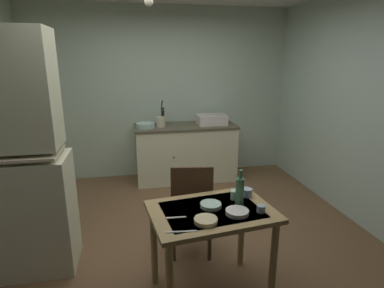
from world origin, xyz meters
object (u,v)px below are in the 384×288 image
(dining_table, at_px, (211,224))
(mixing_bowl_counter, at_px, (146,125))
(glass_bottle, at_px, (240,191))
(mug_dark, at_px, (247,193))
(hutch_cabinet, at_px, (9,166))
(hand_pump, at_px, (163,115))
(serving_bowl_wide, at_px, (237,212))
(sink_basin, at_px, (212,119))
(chair_far_side, at_px, (191,208))

(dining_table, bearing_deg, mixing_bowl_counter, 98.28)
(glass_bottle, bearing_deg, mug_dark, 49.35)
(hutch_cabinet, relative_size, hand_pump, 5.43)
(serving_bowl_wide, xyz_separation_m, glass_bottle, (0.06, 0.13, 0.10))
(hutch_cabinet, bearing_deg, serving_bowl_wide, -23.28)
(sink_basin, relative_size, dining_table, 0.44)
(serving_bowl_wide, height_order, glass_bottle, glass_bottle)
(hutch_cabinet, height_order, mixing_bowl_counter, hutch_cabinet)
(hutch_cabinet, bearing_deg, mug_dark, -13.99)
(hutch_cabinet, relative_size, sink_basin, 4.81)
(hand_pump, height_order, glass_bottle, hand_pump)
(dining_table, xyz_separation_m, glass_bottle, (0.23, 0.03, 0.25))
(dining_table, relative_size, chair_far_side, 1.06)
(mug_dark, bearing_deg, glass_bottle, -130.65)
(dining_table, height_order, chair_far_side, chair_far_side)
(hutch_cabinet, relative_size, chair_far_side, 2.22)
(dining_table, distance_m, serving_bowl_wide, 0.24)
(chair_far_side, bearing_deg, glass_bottle, -61.43)
(mug_dark, bearing_deg, mixing_bowl_counter, 107.09)
(hutch_cabinet, relative_size, mug_dark, 25.31)
(glass_bottle, bearing_deg, hutch_cabinet, 161.11)
(hutch_cabinet, xyz_separation_m, sink_basin, (2.27, 1.89, -0.04))
(mixing_bowl_counter, relative_size, serving_bowl_wide, 1.59)
(mixing_bowl_counter, height_order, chair_far_side, chair_far_side)
(hand_pump, bearing_deg, dining_table, -87.90)
(sink_basin, bearing_deg, hand_pump, 176.59)
(hutch_cabinet, bearing_deg, glass_bottle, -18.89)
(dining_table, relative_size, serving_bowl_wide, 5.83)
(glass_bottle, bearing_deg, sink_basin, 80.29)
(serving_bowl_wide, bearing_deg, mug_dark, 56.15)
(mixing_bowl_counter, bearing_deg, mug_dark, -72.91)
(mixing_bowl_counter, height_order, mug_dark, mixing_bowl_counter)
(hand_pump, distance_m, mixing_bowl_counter, 0.32)
(serving_bowl_wide, bearing_deg, hutch_cabinet, 156.72)
(hutch_cabinet, distance_m, dining_table, 1.77)
(mixing_bowl_counter, bearing_deg, dining_table, -81.72)
(mixing_bowl_counter, distance_m, chair_far_side, 2.02)
(hutch_cabinet, height_order, mug_dark, hutch_cabinet)
(hutch_cabinet, height_order, glass_bottle, hutch_cabinet)
(mixing_bowl_counter, bearing_deg, chair_far_side, -80.91)
(sink_basin, xyz_separation_m, serving_bowl_wide, (-0.50, -2.66, -0.18))
(dining_table, relative_size, glass_bottle, 3.43)
(mug_dark, bearing_deg, chair_far_side, 136.84)
(chair_far_side, xyz_separation_m, mug_dark, (0.40, -0.38, 0.29))
(serving_bowl_wide, xyz_separation_m, mug_dark, (0.18, 0.28, 0.02))
(mixing_bowl_counter, xyz_separation_m, mug_dark, (0.72, -2.33, -0.12))
(hand_pump, relative_size, serving_bowl_wide, 2.25)
(sink_basin, distance_m, chair_far_side, 2.17)
(hand_pump, bearing_deg, hutch_cabinet, -127.99)
(serving_bowl_wide, bearing_deg, sink_basin, 79.43)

